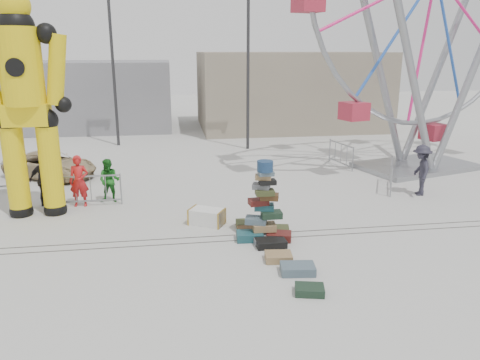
{
  "coord_description": "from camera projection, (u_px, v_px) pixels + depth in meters",
  "views": [
    {
      "loc": [
        -1.09,
        -11.46,
        5.18
      ],
      "look_at": [
        0.89,
        1.72,
        1.45
      ],
      "focal_mm": 35.0,
      "sensor_mm": 36.0,
      "label": 1
    }
  ],
  "objects": [
    {
      "name": "row_case_1",
      "position": [
        258.0,
        234.0,
        13.37
      ],
      "size": [
        0.66,
        0.59,
        0.19
      ],
      "primitive_type": "cube",
      "rotation": [
        0.0,
        0.0,
        -0.06
      ],
      "color": "slate",
      "rests_on": "ground"
    },
    {
      "name": "row_case_3",
      "position": [
        278.0,
        257.0,
        11.85
      ],
      "size": [
        0.72,
        0.58,
        0.2
      ],
      "primitive_type": "cube",
      "rotation": [
        0.0,
        0.0,
        -0.11
      ],
      "color": "#9C7B4F",
      "rests_on": "ground"
    },
    {
      "name": "track_line_far",
      "position": [
        213.0,
        236.0,
        13.42
      ],
      "size": [
        40.0,
        0.04,
        0.01
      ],
      "primitive_type": "cube",
      "color": "#47443F",
      "rests_on": "ground"
    },
    {
      "name": "barricade_wheel_front",
      "position": [
        391.0,
        175.0,
        17.79
      ],
      "size": [
        0.95,
        1.85,
        1.1
      ],
      "primitive_type": null,
      "rotation": [
        0.0,
        0.0,
        1.13
      ],
      "color": "gray",
      "rests_on": "ground"
    },
    {
      "name": "row_case_5",
      "position": [
        310.0,
        290.0,
        10.26
      ],
      "size": [
        0.72,
        0.59,
        0.18
      ],
      "primitive_type": "cube",
      "rotation": [
        0.0,
        0.0,
        -0.23
      ],
      "color": "#1C3323",
      "rests_on": "ground"
    },
    {
      "name": "parked_suv",
      "position": [
        50.0,
        165.0,
        19.44
      ],
      "size": [
        4.29,
        3.49,
        1.09
      ],
      "primitive_type": "imported",
      "rotation": [
        0.0,
        0.0,
        1.06
      ],
      "color": "tan",
      "rests_on": "ground"
    },
    {
      "name": "pedestrian_green",
      "position": [
        109.0,
        181.0,
        16.26
      ],
      "size": [
        0.85,
        0.72,
        1.54
      ],
      "primitive_type": "imported",
      "rotation": [
        0.0,
        0.0,
        -0.2
      ],
      "color": "#18601A",
      "rests_on": "ground"
    },
    {
      "name": "crash_test_dummy",
      "position": [
        25.0,
        98.0,
        14.21
      ],
      "size": [
        2.8,
        1.24,
        7.09
      ],
      "rotation": [
        0.0,
        0.0,
        0.02
      ],
      "color": "black",
      "rests_on": "ground"
    },
    {
      "name": "row_case_2",
      "position": [
        271.0,
        243.0,
        12.71
      ],
      "size": [
        0.83,
        0.54,
        0.2
      ],
      "primitive_type": "cube",
      "rotation": [
        0.0,
        0.0,
        0.03
      ],
      "color": "black",
      "rests_on": "ground"
    },
    {
      "name": "track_line_near",
      "position": [
        214.0,
        242.0,
        13.04
      ],
      "size": [
        40.0,
        0.04,
        0.01
      ],
      "primitive_type": "cube",
      "color": "#47443F",
      "rests_on": "ground"
    },
    {
      "name": "barricade_wheel_back",
      "position": [
        341.0,
        155.0,
        21.3
      ],
      "size": [
        0.48,
        1.98,
        1.1
      ],
      "primitive_type": null,
      "rotation": [
        0.0,
        0.0,
        -1.38
      ],
      "color": "gray",
      "rests_on": "ground"
    },
    {
      "name": "ground",
      "position": [
        217.0,
        251.0,
        12.47
      ],
      "size": [
        90.0,
        90.0,
        0.0
      ],
      "primitive_type": "plane",
      "color": "#9E9E99",
      "rests_on": "ground"
    },
    {
      "name": "ferris_wheel",
      "position": [
        433.0,
        0.0,
        19.21
      ],
      "size": [
        12.02,
        4.4,
        14.48
      ],
      "rotation": [
        0.0,
        0.0,
        0.29
      ],
      "color": "gray",
      "rests_on": "ground"
    },
    {
      "name": "lamp_post_left",
      "position": [
        115.0,
        63.0,
        24.98
      ],
      "size": [
        1.41,
        0.25,
        8.0
      ],
      "color": "#2D2D30",
      "rests_on": "ground"
    },
    {
      "name": "row_case_4",
      "position": [
        298.0,
        269.0,
        11.19
      ],
      "size": [
        0.87,
        0.63,
        0.22
      ],
      "primitive_type": "cube",
      "rotation": [
        0.0,
        0.0,
        -0.12
      ],
      "color": "slate",
      "rests_on": "ground"
    },
    {
      "name": "row_case_0",
      "position": [
        248.0,
        224.0,
        14.08
      ],
      "size": [
        0.74,
        0.57,
        0.2
      ],
      "primitive_type": "cube",
      "rotation": [
        0.0,
        0.0,
        -0.05
      ],
      "color": "#3C4422",
      "rests_on": "ground"
    },
    {
      "name": "building_right",
      "position": [
        289.0,
        90.0,
        31.84
      ],
      "size": [
        12.0,
        8.0,
        5.0
      ],
      "primitive_type": "cube",
      "color": "gray",
      "rests_on": "ground"
    },
    {
      "name": "suitcase_tower",
      "position": [
        264.0,
        217.0,
        13.17
      ],
      "size": [
        1.63,
        1.4,
        2.26
      ],
      "rotation": [
        0.0,
        0.0,
        -0.13
      ],
      "color": "#1C4C55",
      "rests_on": "ground"
    },
    {
      "name": "barricade_dummy_c",
      "position": [
        91.0,
        190.0,
        15.91
      ],
      "size": [
        2.0,
        0.12,
        1.1
      ],
      "primitive_type": null,
      "rotation": [
        0.0,
        0.0,
        0.01
      ],
      "color": "gray",
      "rests_on": "ground"
    },
    {
      "name": "pedestrian_grey",
      "position": [
        421.0,
        170.0,
        17.03
      ],
      "size": [
        0.98,
        1.34,
        1.87
      ],
      "primitive_type": "imported",
      "rotation": [
        0.0,
        0.0,
        -1.83
      ],
      "color": "#252430",
      "rests_on": "ground"
    },
    {
      "name": "lamp_post_right",
      "position": [
        250.0,
        63.0,
        24.08
      ],
      "size": [
        1.41,
        0.25,
        8.0
      ],
      "color": "#2D2D30",
      "rests_on": "ground"
    },
    {
      "name": "pedestrian_red",
      "position": [
        79.0,
        181.0,
        15.81
      ],
      "size": [
        0.66,
        0.44,
        1.76
      ],
      "primitive_type": "imported",
      "rotation": [
        0.0,
        0.0,
        -0.04
      ],
      "color": "red",
      "rests_on": "ground"
    },
    {
      "name": "steamer_trunk",
      "position": [
        207.0,
        217.0,
        14.29
      ],
      "size": [
        1.19,
        1.02,
        0.48
      ],
      "primitive_type": "cube",
      "rotation": [
        0.0,
        0.0,
        -0.5
      ],
      "color": "silver",
      "rests_on": "ground"
    },
    {
      "name": "pedestrian_black",
      "position": [
        45.0,
        180.0,
        15.83
      ],
      "size": [
        1.12,
        0.63,
        1.8
      ],
      "primitive_type": "imported",
      "rotation": [
        0.0,
        0.0,
        2.96
      ],
      "color": "black",
      "rests_on": "ground"
    },
    {
      "name": "building_left",
      "position": [
        97.0,
        94.0,
        31.97
      ],
      "size": [
        10.0,
        8.0,
        4.4
      ],
      "primitive_type": "cube",
      "color": "gray",
      "rests_on": "ground"
    }
  ]
}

